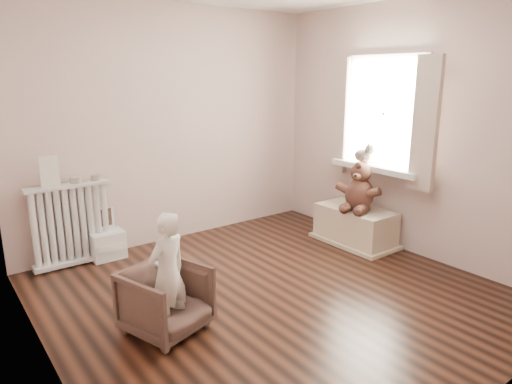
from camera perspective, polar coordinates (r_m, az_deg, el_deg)
floor at (r=4.09m, az=2.14°, el=-12.54°), size 3.60×3.60×0.01m
back_wall at (r=5.19m, az=-10.40°, el=8.11°), size 3.60×0.02×2.60m
front_wall at (r=2.58m, az=28.45°, el=0.23°), size 3.60×0.02×2.60m
left_wall at (r=2.92m, az=-26.29°, el=1.99°), size 0.02×3.60×2.60m
right_wall at (r=5.01m, az=18.69°, el=7.36°), size 0.02×3.60×2.60m
window at (r=5.14m, az=15.80°, el=9.42°), size 0.03×0.90×1.10m
window_sill at (r=5.14m, az=14.74°, el=2.96°), size 0.22×1.10×0.06m
curtain_left at (r=4.72m, az=20.42°, el=7.93°), size 0.06×0.26×1.30m
curtain_right at (r=5.43m, az=10.22°, el=9.34°), size 0.06×0.26×1.30m
radiator at (r=4.86m, az=-22.03°, el=-4.16°), size 0.79×0.15×0.83m
paper_doll at (r=4.69m, az=-24.40°, el=2.36°), size 0.17×0.02×0.29m
tin_a at (r=4.76m, az=-21.61°, el=1.44°), size 0.11×0.11×0.06m
tin_b at (r=4.81m, az=-19.36°, el=1.72°), size 0.10×0.10×0.06m
toy_vanity at (r=4.95m, az=-18.20°, el=-4.88°), size 0.33×0.24×0.52m
armchair at (r=3.50m, az=-11.17°, el=-13.11°), size 0.67×0.68×0.50m
child at (r=3.36m, az=-10.98°, el=-9.99°), size 0.38×0.31×0.91m
toy_bench at (r=5.27m, az=12.27°, el=-4.16°), size 0.46×0.87×0.41m
teddy_bear at (r=5.08m, az=12.87°, el=0.63°), size 0.52×0.46×0.54m
plush_cat at (r=5.22m, az=13.25°, el=4.67°), size 0.20×0.28×0.22m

